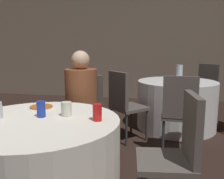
{
  "coord_description": "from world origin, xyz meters",
  "views": [
    {
      "loc": [
        1.05,
        -1.59,
        1.26
      ],
      "look_at": [
        0.61,
        0.81,
        0.83
      ],
      "focal_mm": 40.0,
      "sensor_mm": 36.0,
      "label": 1
    }
  ],
  "objects_px": {
    "pizza_plate_near": "(41,107)",
    "soda_can_red": "(97,112)",
    "person_floral_shirt": "(79,107)",
    "soda_can_blue": "(41,109)",
    "table_far": "(176,105)",
    "table_near": "(40,167)",
    "chair_far_northeast": "(206,85)",
    "chair_near_north": "(84,109)",
    "chair_far_south": "(179,108)",
    "chair_near_east": "(179,147)",
    "chair_far_southwest": "(123,100)",
    "bottle_far": "(179,74)"
  },
  "relations": [
    {
      "from": "pizza_plate_near",
      "to": "soda_can_red",
      "type": "height_order",
      "value": "soda_can_red"
    },
    {
      "from": "chair_far_northeast",
      "to": "soda_can_red",
      "type": "relative_size",
      "value": 7.68
    },
    {
      "from": "chair_far_northeast",
      "to": "person_floral_shirt",
      "type": "distance_m",
      "value": 2.81
    },
    {
      "from": "chair_near_north",
      "to": "pizza_plate_near",
      "type": "distance_m",
      "value": 0.73
    },
    {
      "from": "person_floral_shirt",
      "to": "soda_can_red",
      "type": "distance_m",
      "value": 0.9
    },
    {
      "from": "table_far",
      "to": "chair_far_northeast",
      "type": "bearing_deg",
      "value": 55.62
    },
    {
      "from": "table_far",
      "to": "chair_far_northeast",
      "type": "xyz_separation_m",
      "value": [
        0.57,
        0.84,
        0.19
      ]
    },
    {
      "from": "soda_can_blue",
      "to": "pizza_plate_near",
      "type": "bearing_deg",
      "value": 116.31
    },
    {
      "from": "chair_far_southwest",
      "to": "chair_far_south",
      "type": "height_order",
      "value": "same"
    },
    {
      "from": "table_far",
      "to": "chair_near_east",
      "type": "distance_m",
      "value": 2.17
    },
    {
      "from": "chair_far_northeast",
      "to": "soda_can_blue",
      "type": "height_order",
      "value": "chair_far_northeast"
    },
    {
      "from": "pizza_plate_near",
      "to": "person_floral_shirt",
      "type": "bearing_deg",
      "value": 71.77
    },
    {
      "from": "table_near",
      "to": "chair_near_east",
      "type": "relative_size",
      "value": 1.27
    },
    {
      "from": "person_floral_shirt",
      "to": "soda_can_blue",
      "type": "height_order",
      "value": "person_floral_shirt"
    },
    {
      "from": "person_floral_shirt",
      "to": "soda_can_blue",
      "type": "distance_m",
      "value": 0.79
    },
    {
      "from": "chair_far_south",
      "to": "bottle_far",
      "type": "xyz_separation_m",
      "value": [
        0.05,
        0.86,
        0.3
      ]
    },
    {
      "from": "chair_far_northeast",
      "to": "chair_near_east",
      "type": "bearing_deg",
      "value": 111.14
    },
    {
      "from": "chair_far_southwest",
      "to": "person_floral_shirt",
      "type": "distance_m",
      "value": 0.81
    },
    {
      "from": "chair_near_east",
      "to": "pizza_plate_near",
      "type": "height_order",
      "value": "chair_near_east"
    },
    {
      "from": "chair_near_north",
      "to": "soda_can_red",
      "type": "xyz_separation_m",
      "value": [
        0.39,
        -0.95,
        0.23
      ]
    },
    {
      "from": "chair_near_north",
      "to": "chair_far_northeast",
      "type": "height_order",
      "value": "same"
    },
    {
      "from": "chair_near_east",
      "to": "soda_can_blue",
      "type": "xyz_separation_m",
      "value": [
        -1.02,
        -0.04,
        0.23
      ]
    },
    {
      "from": "chair_near_east",
      "to": "soda_can_red",
      "type": "xyz_separation_m",
      "value": [
        -0.58,
        -0.05,
        0.23
      ]
    },
    {
      "from": "table_far",
      "to": "table_near",
      "type": "bearing_deg",
      "value": -116.61
    },
    {
      "from": "person_floral_shirt",
      "to": "table_far",
      "type": "bearing_deg",
      "value": -125.46
    },
    {
      "from": "chair_far_southwest",
      "to": "pizza_plate_near",
      "type": "height_order",
      "value": "chair_far_southwest"
    },
    {
      "from": "chair_near_north",
      "to": "chair_far_southwest",
      "type": "bearing_deg",
      "value": -121.0
    },
    {
      "from": "soda_can_red",
      "to": "soda_can_blue",
      "type": "bearing_deg",
      "value": 177.86
    },
    {
      "from": "bottle_far",
      "to": "chair_near_east",
      "type": "bearing_deg",
      "value": -94.06
    },
    {
      "from": "chair_near_north",
      "to": "chair_far_south",
      "type": "bearing_deg",
      "value": -164.58
    },
    {
      "from": "table_near",
      "to": "soda_can_blue",
      "type": "height_order",
      "value": "soda_can_blue"
    },
    {
      "from": "table_far",
      "to": "soda_can_blue",
      "type": "relative_size",
      "value": 9.8
    },
    {
      "from": "bottle_far",
      "to": "chair_far_northeast",
      "type": "bearing_deg",
      "value": 60.39
    },
    {
      "from": "pizza_plate_near",
      "to": "soda_can_red",
      "type": "bearing_deg",
      "value": -25.51
    },
    {
      "from": "chair_far_southwest",
      "to": "bottle_far",
      "type": "height_order",
      "value": "bottle_far"
    },
    {
      "from": "chair_far_northeast",
      "to": "pizza_plate_near",
      "type": "distance_m",
      "value": 3.34
    },
    {
      "from": "table_near",
      "to": "chair_far_northeast",
      "type": "height_order",
      "value": "chair_far_northeast"
    },
    {
      "from": "pizza_plate_near",
      "to": "chair_near_north",
      "type": "bearing_deg",
      "value": 75.36
    },
    {
      "from": "chair_near_east",
      "to": "chair_far_northeast",
      "type": "height_order",
      "value": "same"
    },
    {
      "from": "table_far",
      "to": "pizza_plate_near",
      "type": "distance_m",
      "value": 2.35
    },
    {
      "from": "person_floral_shirt",
      "to": "soda_can_blue",
      "type": "xyz_separation_m",
      "value": [
        -0.05,
        -0.77,
        0.18
      ]
    },
    {
      "from": "table_near",
      "to": "pizza_plate_near",
      "type": "xyz_separation_m",
      "value": [
        -0.14,
        0.33,
        0.37
      ]
    },
    {
      "from": "chair_near_north",
      "to": "person_floral_shirt",
      "type": "relative_size",
      "value": 0.77
    },
    {
      "from": "chair_near_east",
      "to": "chair_near_north",
      "type": "bearing_deg",
      "value": 40.56
    },
    {
      "from": "table_near",
      "to": "chair_far_northeast",
      "type": "xyz_separation_m",
      "value": [
        1.71,
        3.1,
        0.19
      ]
    },
    {
      "from": "chair_far_southwest",
      "to": "chair_near_east",
      "type": "bearing_deg",
      "value": -21.53
    },
    {
      "from": "chair_far_south",
      "to": "pizza_plate_near",
      "type": "height_order",
      "value": "chair_far_south"
    },
    {
      "from": "table_far",
      "to": "soda_can_red",
      "type": "distance_m",
      "value": 2.36
    },
    {
      "from": "chair_near_north",
      "to": "chair_near_east",
      "type": "xyz_separation_m",
      "value": [
        0.96,
        -0.9,
        0.0
      ]
    },
    {
      "from": "table_far",
      "to": "chair_far_southwest",
      "type": "height_order",
      "value": "chair_far_southwest"
    }
  ]
}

